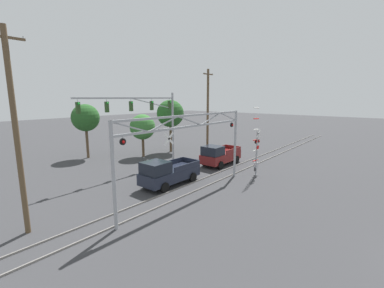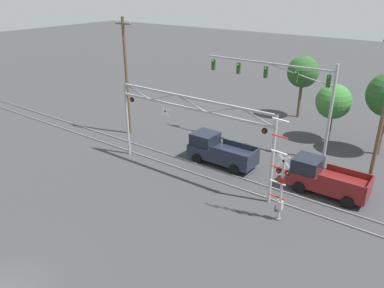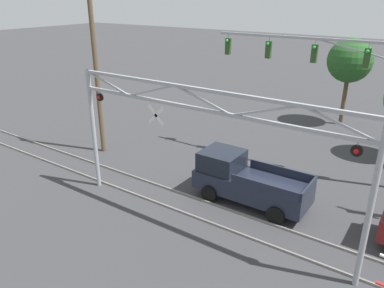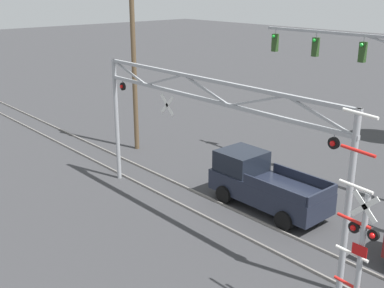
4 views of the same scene
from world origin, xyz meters
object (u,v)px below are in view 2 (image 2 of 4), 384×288
crossing_gantry (190,120)px  pickup_truck_following (324,178)px  background_tree_beyond_span (334,102)px  utility_pole_right (384,111)px  pickup_truck_lead (219,151)px  background_tree_far_right_verge (303,72)px  traffic_signal_span (292,87)px  crossing_signal_mast (280,187)px  utility_pole_left (127,77)px

crossing_gantry → pickup_truck_following: size_ratio=2.51×
background_tree_beyond_span → utility_pole_right: bearing=-51.4°
pickup_truck_lead → pickup_truck_following: 8.41m
pickup_truck_following → background_tree_far_right_verge: 16.72m
background_tree_far_right_verge → background_tree_beyond_span: bearing=-44.8°
traffic_signal_span → background_tree_beyond_span: (2.36, 4.25, -1.91)m
traffic_signal_span → crossing_signal_mast: bearing=-69.4°
pickup_truck_lead → background_tree_beyond_span: (5.71, 10.05, 2.66)m
crossing_signal_mast → pickup_truck_following: 5.20m
crossing_signal_mast → background_tree_far_right_verge: bearing=108.1°
pickup_truck_following → background_tree_beyond_span: background_tree_beyond_span is taller
crossing_gantry → crossing_signal_mast: (7.85, -1.54, -2.17)m
pickup_truck_lead → utility_pole_right: utility_pole_right is taller
traffic_signal_span → utility_pole_left: utility_pole_left is taller
pickup_truck_following → pickup_truck_lead: bearing=-177.5°
traffic_signal_span → pickup_truck_following: traffic_signal_span is taller
pickup_truck_lead → background_tree_far_right_verge: background_tree_far_right_verge is taller
traffic_signal_span → pickup_truck_following: 8.71m
pickup_truck_lead → traffic_signal_span: bearing=60.0°
crossing_gantry → crossing_signal_mast: crossing_signal_mast is taller
pickup_truck_lead → utility_pole_left: size_ratio=0.51×
crossing_gantry → background_tree_far_right_verge: background_tree_far_right_verge is taller
crossing_gantry → background_tree_beyond_span: 14.53m
utility_pole_right → background_tree_beyond_span: bearing=128.6°
crossing_gantry → background_tree_far_right_verge: bearing=85.1°
utility_pole_left → crossing_signal_mast: bearing=-15.8°
crossing_signal_mast → background_tree_beyond_span: crossing_signal_mast is taller
crossing_gantry → utility_pole_right: size_ratio=1.23×
traffic_signal_span → background_tree_beyond_span: size_ratio=2.20×
utility_pole_right → background_tree_beyond_span: (-5.04, 6.31, -1.76)m
utility_pole_left → background_tree_far_right_verge: 18.32m
pickup_truck_lead → background_tree_beyond_span: size_ratio=1.04×
pickup_truck_following → background_tree_beyond_span: size_ratio=0.99×
pickup_truck_lead → utility_pole_right: (10.75, 3.73, 4.42)m
crossing_gantry → background_tree_beyond_span: size_ratio=2.47×
pickup_truck_lead → utility_pole_right: 12.21m
traffic_signal_span → utility_pole_right: size_ratio=1.10×
traffic_signal_span → pickup_truck_following: bearing=-47.0°
pickup_truck_lead → background_tree_beyond_span: background_tree_beyond_span is taller
pickup_truck_following → crossing_signal_mast: bearing=-103.4°
traffic_signal_span → utility_pole_right: bearing=-15.5°
utility_pole_left → crossing_gantry: bearing=-19.4°
crossing_gantry → background_tree_beyond_span: (6.32, 13.06, -0.73)m
traffic_signal_span → utility_pole_right: (7.40, -2.06, -0.16)m
crossing_signal_mast → background_tree_beyond_span: bearing=96.0°
crossing_gantry → traffic_signal_span: 9.73m
crossing_gantry → pickup_truck_following: 10.21m
pickup_truck_following → crossing_gantry: bearing=-159.5°
background_tree_far_right_verge → traffic_signal_span: bearing=-74.8°
crossing_signal_mast → pickup_truck_following: size_ratio=1.24×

